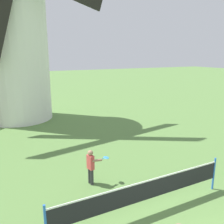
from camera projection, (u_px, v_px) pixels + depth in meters
The scene contains 3 objects.
windmill at pixel (12, 24), 14.95m from camera, with size 10.32×4.97×13.99m.
tennis_net at pixel (145, 191), 6.55m from camera, with size 5.45×0.06×1.10m.
player_far at pixel (91, 165), 8.06m from camera, with size 0.76×0.41×1.23m.
Camera 1 is at (-3.73, -2.31, 4.35)m, focal length 38.38 mm.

